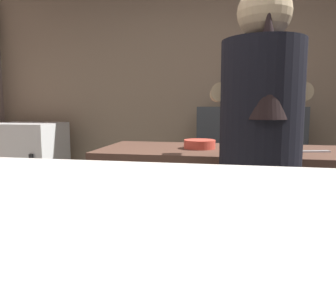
{
  "coord_description": "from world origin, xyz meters",
  "views": [
    {
      "loc": [
        0.04,
        -1.26,
        1.17
      ],
      "look_at": [
        -0.05,
        -0.75,
        1.11
      ],
      "focal_mm": 35.16,
      "sensor_mm": 36.0,
      "label": 1
    }
  ],
  "objects": [
    {
      "name": "prep_counter",
      "position": [
        0.35,
        0.63,
        0.46
      ],
      "size": [
        2.1,
        0.6,
        0.93
      ],
      "primitive_type": "cube",
      "color": "#523529",
      "rests_on": "ground"
    },
    {
      "name": "chefs_knife",
      "position": [
        0.45,
        0.58,
        0.93
      ],
      "size": [
        0.24,
        0.09,
        0.01
      ],
      "primitive_type": "cube",
      "rotation": [
        0.0,
        0.0,
        0.25
      ],
      "color": "silver",
      "rests_on": "prep_counter"
    },
    {
      "name": "mini_fridge",
      "position": [
        -2.01,
        1.75,
        0.5
      ],
      "size": [
        0.68,
        0.58,
        1.0
      ],
      "color": "white",
      "rests_on": "ground"
    },
    {
      "name": "bartender",
      "position": [
        0.17,
        0.17,
        0.96
      ],
      "size": [
        0.44,
        0.52,
        1.66
      ],
      "rotation": [
        0.0,
        0.0,
        1.65
      ],
      "color": "#2D3335",
      "rests_on": "ground"
    },
    {
      "name": "back_shelf",
      "position": [
        0.22,
        1.92,
        0.58
      ],
      "size": [
        0.97,
        0.36,
        1.16
      ],
      "primitive_type": "cube",
      "color": "#363C41",
      "rests_on": "ground"
    },
    {
      "name": "wall_back",
      "position": [
        0.0,
        2.2,
        1.35
      ],
      "size": [
        5.2,
        0.1,
        2.7
      ],
      "primitive_type": "cube",
      "color": "gray",
      "rests_on": "ground"
    },
    {
      "name": "bottle_vinegar",
      "position": [
        0.56,
        1.9,
        1.26
      ],
      "size": [
        0.06,
        0.06,
        0.26
      ],
      "color": "black",
      "rests_on": "back_shelf"
    },
    {
      "name": "mixing_bowl",
      "position": [
        -0.13,
        0.63,
        0.95
      ],
      "size": [
        0.18,
        0.18,
        0.05
      ],
      "primitive_type": "cylinder",
      "color": "#CE4738",
      "rests_on": "prep_counter"
    },
    {
      "name": "bottle_hot_sauce",
      "position": [
        0.13,
        1.88,
        1.24
      ],
      "size": [
        0.07,
        0.07,
        0.2
      ],
      "color": "#558B30",
      "rests_on": "back_shelf"
    }
  ]
}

